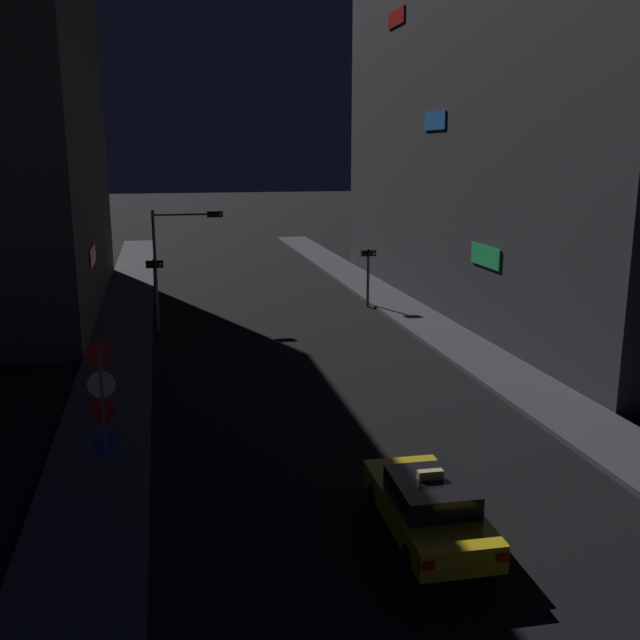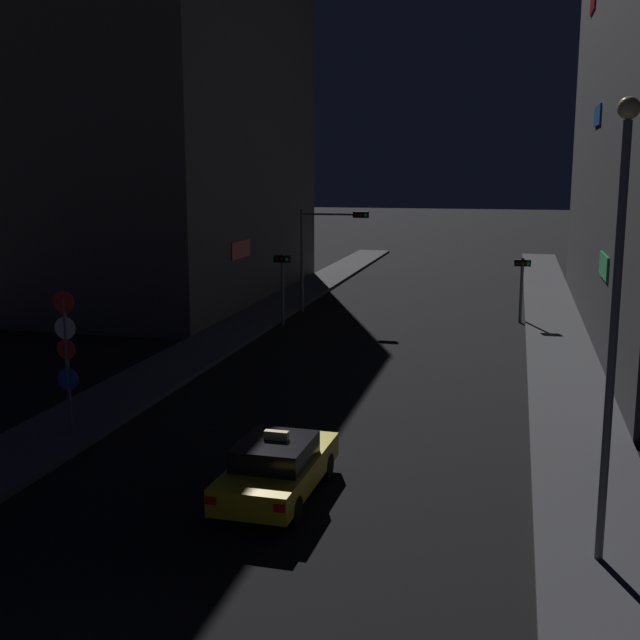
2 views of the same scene
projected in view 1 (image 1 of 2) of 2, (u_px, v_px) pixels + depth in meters
The scene contains 8 objects.
sidewalk_left at pixel (124, 326), 34.93m from camera, with size 2.74×68.84×0.17m, color #424247.
sidewalk_right at pixel (407, 312), 37.99m from camera, with size 2.74×68.84×0.17m, color #424247.
building_facade_right at pixel (544, 105), 37.51m from camera, with size 12.03×33.02×21.41m.
taxi at pixel (428, 507), 15.76m from camera, with size 1.93×4.50×1.62m.
traffic_light_overhead at pixel (180, 240), 36.96m from camera, with size 3.61×0.41×5.44m.
traffic_light_left_kerb at pixel (155, 280), 33.48m from camera, with size 0.80×0.42×3.48m.
traffic_light_right_kerb at pixel (368, 265), 38.98m from camera, with size 0.80×0.41×3.23m.
sign_pole_left at pixel (103, 412), 16.48m from camera, with size 0.63×0.10×4.04m.
Camera 1 is at (-5.31, -2.78, 8.32)m, focal length 40.38 mm.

